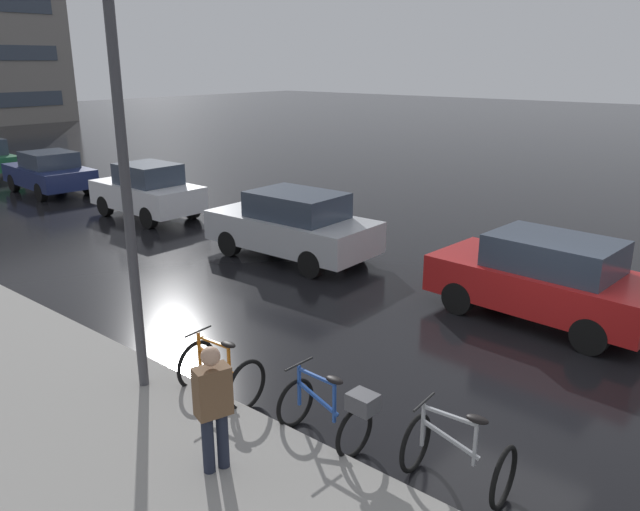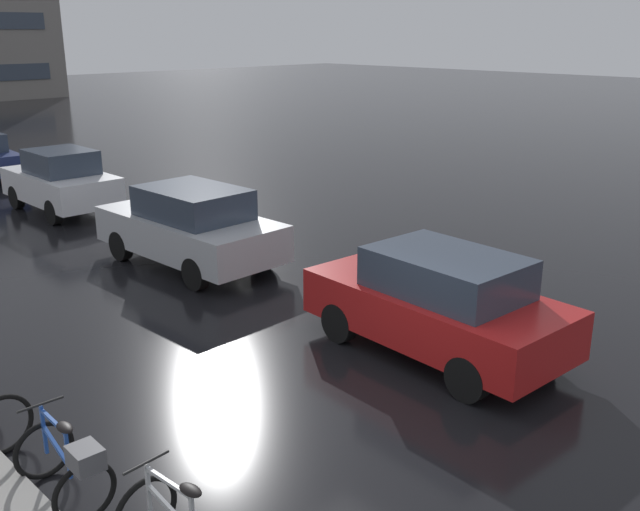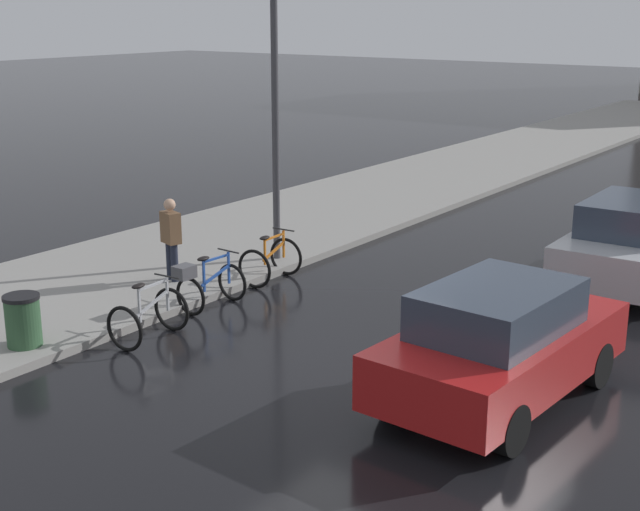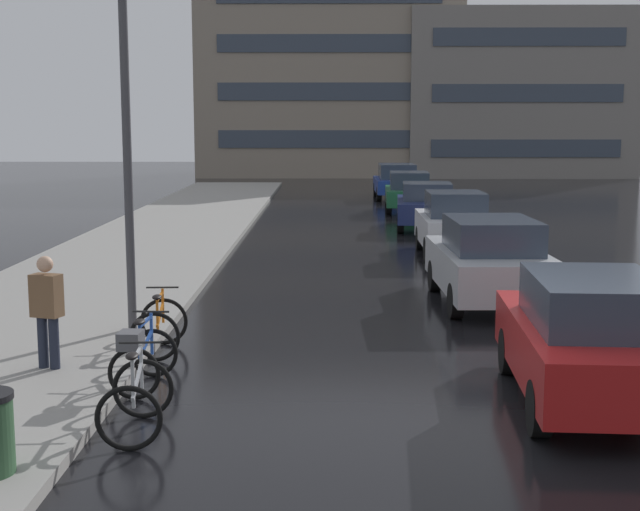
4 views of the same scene
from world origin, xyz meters
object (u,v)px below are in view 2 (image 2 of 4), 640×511
bicycle_second (68,464)px  car_white (61,181)px  car_red (438,302)px  car_silver (191,226)px

bicycle_second → car_white: bearing=64.5°
car_red → car_silver: 6.22m
car_silver → car_red: bearing=-88.6°
car_red → car_white: bearing=89.7°
bicycle_second → car_silver: car_silver is taller
bicycle_second → car_white: car_white is taller
car_white → car_red: bearing=-90.3°
car_red → bicycle_second: bearing=175.3°
car_red → car_white: car_white is taller
car_red → car_silver: size_ratio=0.96×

